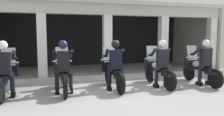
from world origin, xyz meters
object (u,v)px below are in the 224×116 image
object	(u,v)px
police_officer_far_left	(4,64)
motorcycle_center	(113,73)
motorcycle_left	(63,75)
motorcycle_far_left	(7,78)
motorcycle_right	(158,71)
motorcycle_far_right	(199,70)
police_officer_right	(162,59)
police_officer_center	(115,61)
police_officer_left	(63,62)
police_officer_far_right	(205,58)

from	to	relation	value
police_officer_far_left	motorcycle_center	bearing A→B (deg)	-0.89
motorcycle_left	motorcycle_center	size ratio (longest dim) A/B	1.00
motorcycle_far_left	motorcycle_left	bearing A→B (deg)	-5.79
motorcycle_left	motorcycle_right	bearing A→B (deg)	-6.00
motorcycle_far_right	police_officer_right	bearing A→B (deg)	-172.30
police_officer_center	police_officer_left	bearing A→B (deg)	-178.68
police_officer_center	police_officer_far_right	size ratio (longest dim) A/B	1.00
motorcycle_center	police_officer_left	bearing A→B (deg)	-168.59
motorcycle_right	police_officer_right	xyz separation A→B (m)	(-0.00, -0.28, 0.44)
police_officer_left	motorcycle_far_right	bearing A→B (deg)	-3.55
motorcycle_center	police_officer_center	bearing A→B (deg)	-88.82
motorcycle_left	police_officer_center	size ratio (longest dim) A/B	1.29
motorcycle_center	motorcycle_right	size ratio (longest dim) A/B	1.00
police_officer_right	police_officer_far_right	world-z (taller)	same
police_officer_far_left	police_officer_right	xyz separation A→B (m)	(4.78, -0.07, 0.00)
motorcycle_left	police_officer_right	size ratio (longest dim) A/B	1.29
police_officer_far_left	motorcycle_center	distance (m)	3.23
motorcycle_right	police_officer_right	bearing A→B (deg)	-97.85
motorcycle_right	motorcycle_center	bearing A→B (deg)	169.82
motorcycle_far_right	police_officer_far_right	xyz separation A→B (m)	(-0.00, -0.28, 0.44)
motorcycle_left	police_officer_far_right	xyz separation A→B (m)	(4.78, -0.48, 0.44)
motorcycle_center	motorcycle_right	xyz separation A→B (m)	(1.59, -0.07, 0.00)
motorcycle_center	police_officer_center	world-z (taller)	police_officer_center
motorcycle_left	police_officer_right	bearing A→B (deg)	-11.08
motorcycle_right	police_officer_center	bearing A→B (deg)	179.97
motorcycle_right	police_officer_right	distance (m)	0.52
police_officer_far_left	police_officer_far_right	size ratio (longest dim) A/B	1.00
motorcycle_center	police_officer_far_right	distance (m)	3.25
police_officer_far_right	motorcycle_center	bearing A→B (deg)	173.30
police_officer_far_left	motorcycle_right	size ratio (longest dim) A/B	0.78
motorcycle_center	police_officer_center	distance (m)	0.52
police_officer_right	motorcycle_far_right	bearing A→B (deg)	-1.62
police_officer_left	motorcycle_right	xyz separation A→B (m)	(3.19, 0.21, -0.44)
motorcycle_right	police_officer_right	size ratio (longest dim) A/B	1.29
motorcycle_center	police_officer_right	size ratio (longest dim) A/B	1.29
motorcycle_left	motorcycle_far_right	bearing A→B (deg)	-6.95
motorcycle_center	motorcycle_right	bearing A→B (deg)	-1.16
police_officer_center	motorcycle_right	bearing A→B (deg)	8.99
police_officer_far_left	motorcycle_far_right	size ratio (longest dim) A/B	0.78
motorcycle_left	motorcycle_right	world-z (taller)	same
motorcycle_left	motorcycle_far_left	bearing A→B (deg)	175.62
police_officer_center	police_officer_right	bearing A→B (deg)	-1.16
police_officer_center	police_officer_right	distance (m)	1.59
police_officer_right	police_officer_far_left	bearing A→B (deg)	171.60
motorcycle_left	police_officer_left	world-z (taller)	police_officer_left
motorcycle_far_left	motorcycle_far_right	xyz separation A→B (m)	(6.37, -0.19, 0.00)
police_officer_far_right	motorcycle_right	bearing A→B (deg)	167.61
police_officer_right	motorcycle_far_right	world-z (taller)	police_officer_right
motorcycle_right	motorcycle_far_right	distance (m)	1.60
police_officer_center	motorcycle_center	bearing A→B (deg)	91.18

